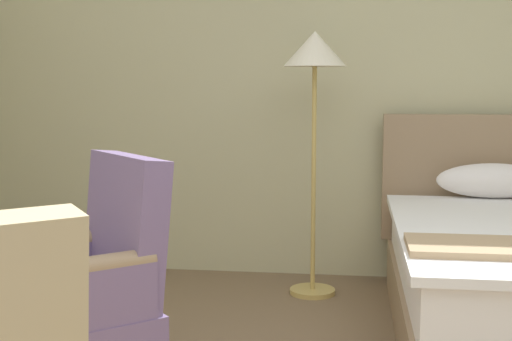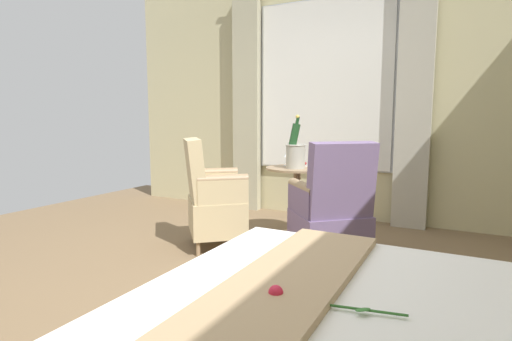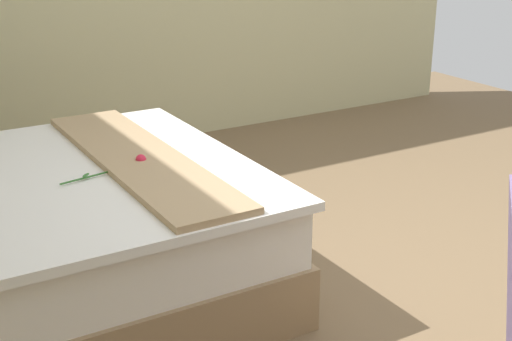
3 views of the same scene
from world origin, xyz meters
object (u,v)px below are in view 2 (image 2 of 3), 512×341
object	(u,v)px
armchair_by_window	(332,210)
armchair_facing_bed	(212,200)
wine_glass_near_edge	(287,155)
snack_plate	(306,165)
champagne_bucket	(295,152)
wine_glass_near_bucket	(313,157)
side_table_round	(297,198)

from	to	relation	value
armchair_by_window	armchair_facing_bed	bearing A→B (deg)	-85.96
wine_glass_near_edge	snack_plate	bearing A→B (deg)	113.88
armchair_by_window	wine_glass_near_edge	bearing A→B (deg)	-133.11
champagne_bucket	snack_plate	distance (m)	0.29
wine_glass_near_bucket	armchair_by_window	size ratio (longest dim) A/B	0.13
side_table_round	champagne_bucket	xyz separation A→B (m)	(0.08, 0.01, 0.46)
wine_glass_near_bucket	armchair_facing_bed	bearing A→B (deg)	-43.04
wine_glass_near_edge	snack_plate	size ratio (longest dim) A/B	0.81
side_table_round	armchair_facing_bed	size ratio (longest dim) A/B	0.70
armchair_facing_bed	side_table_round	bearing A→B (deg)	136.40
side_table_round	armchair_by_window	size ratio (longest dim) A/B	0.70
wine_glass_near_edge	armchair_facing_bed	size ratio (longest dim) A/B	0.14
snack_plate	armchair_by_window	bearing A→B (deg)	34.60
side_table_round	armchair_by_window	bearing A→B (deg)	43.98
armchair_facing_bed	armchair_by_window	bearing A→B (deg)	94.04
wine_glass_near_bucket	armchair_facing_bed	distance (m)	1.10
champagne_bucket	armchair_facing_bed	xyz separation A→B (m)	(0.55, -0.61, -0.42)
snack_plate	champagne_bucket	bearing A→B (deg)	-5.72
wine_glass_near_bucket	wine_glass_near_edge	world-z (taller)	wine_glass_near_edge
champagne_bucket	wine_glass_near_edge	world-z (taller)	champagne_bucket
side_table_round	armchair_facing_bed	world-z (taller)	armchair_facing_bed
wine_glass_near_edge	armchair_facing_bed	world-z (taller)	armchair_facing_bed
wine_glass_near_bucket	wine_glass_near_edge	xyz separation A→B (m)	(0.05, -0.26, 0.01)
side_table_round	champagne_bucket	bearing A→B (deg)	7.90
wine_glass_near_bucket	snack_plate	size ratio (longest dim) A/B	0.73
wine_glass_near_edge	side_table_round	bearing A→B (deg)	59.93
snack_plate	armchair_by_window	world-z (taller)	armchair_by_window
wine_glass_near_edge	armchair_by_window	world-z (taller)	armchair_by_window
champagne_bucket	snack_plate	bearing A→B (deg)	174.28
wine_glass_near_bucket	armchair_by_window	world-z (taller)	armchair_by_window
armchair_by_window	armchair_facing_bed	xyz separation A→B (m)	(0.08, -1.12, -0.00)
wine_glass_near_edge	snack_plate	distance (m)	0.22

